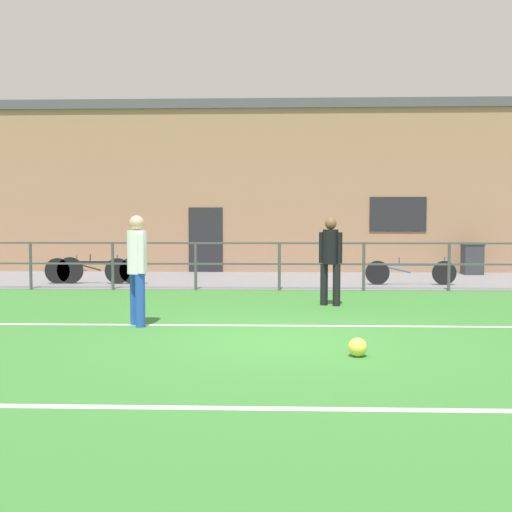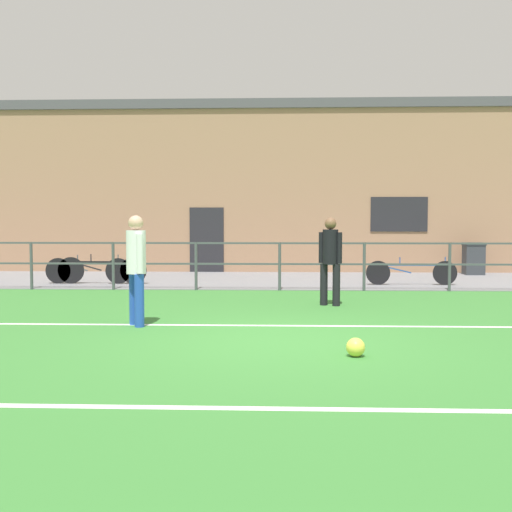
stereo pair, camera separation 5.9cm
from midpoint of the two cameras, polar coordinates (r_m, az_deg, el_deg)
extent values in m
cube|color=#387A33|center=(8.21, 2.59, -8.29)|extent=(60.00, 44.00, 0.04)
cube|color=white|center=(9.37, 2.53, -6.71)|extent=(36.00, 0.11, 0.00)
cube|color=white|center=(5.33, 2.84, -14.47)|extent=(36.00, 0.11, 0.00)
cube|color=slate|center=(16.62, 2.37, -2.31)|extent=(48.00, 5.00, 0.02)
cylinder|color=#474C51|center=(15.28, -20.71, -0.88)|extent=(0.07, 0.07, 1.15)
cylinder|color=#474C51|center=(14.62, -13.47, -0.94)|extent=(0.07, 0.07, 1.15)
cylinder|color=#474C51|center=(14.21, -5.68, -0.98)|extent=(0.07, 0.07, 1.15)
cylinder|color=#474C51|center=(14.08, 2.41, -1.01)|extent=(0.07, 0.07, 1.15)
cylinder|color=#474C51|center=(14.23, 10.49, -1.02)|extent=(0.07, 0.07, 1.15)
cylinder|color=#474C51|center=(14.66, 18.25, -1.00)|extent=(0.07, 0.07, 1.15)
cube|color=#474C51|center=(14.05, 2.42, 1.24)|extent=(36.00, 0.04, 0.04)
cube|color=#474C51|center=(14.08, 2.41, -0.78)|extent=(36.00, 0.04, 0.04)
cube|color=#A37A5B|center=(20.27, 2.34, 6.10)|extent=(28.00, 2.40, 5.25)
cube|color=#232328|center=(19.17, -4.68, 1.54)|extent=(1.10, 0.04, 2.10)
cube|color=#232328|center=(19.42, 13.69, 3.93)|extent=(1.80, 0.04, 1.10)
cube|color=#4C4C51|center=(20.59, 2.36, 13.84)|extent=(28.00, 2.56, 0.30)
cylinder|color=black|center=(11.60, 7.89, -2.79)|extent=(0.15, 0.15, 0.81)
cylinder|color=black|center=(11.68, 6.69, -2.74)|extent=(0.15, 0.15, 0.81)
cylinder|color=black|center=(11.59, 7.32, 0.89)|extent=(0.30, 0.30, 0.67)
sphere|color=brown|center=(11.58, 7.33, 3.12)|extent=(0.23, 0.23, 0.23)
cylinder|color=black|center=(11.53, 8.18, 0.78)|extent=(0.11, 0.11, 0.60)
cylinder|color=black|center=(11.64, 6.46, 0.82)|extent=(0.11, 0.11, 0.60)
cylinder|color=blue|center=(9.36, -11.00, -4.24)|extent=(0.15, 0.15, 0.82)
cylinder|color=blue|center=(9.60, -11.49, -4.06)|extent=(0.15, 0.15, 0.82)
cylinder|color=white|center=(9.42, -11.30, 0.38)|extent=(0.30, 0.30, 0.68)
sphere|color=tan|center=(9.41, -11.33, 3.15)|extent=(0.23, 0.23, 0.23)
cylinder|color=white|center=(9.24, -10.93, 0.21)|extent=(0.11, 0.11, 0.61)
cylinder|color=white|center=(9.59, -11.65, 0.31)|extent=(0.11, 0.11, 0.61)
sphere|color=#E5E04C|center=(7.34, 9.79, -8.65)|extent=(0.23, 0.23, 0.23)
cylinder|color=black|center=(16.33, -18.40, -1.36)|extent=(0.67, 0.04, 0.67)
cylinder|color=black|center=(15.85, -13.02, -1.41)|extent=(0.67, 0.04, 0.67)
cube|color=#4C5156|center=(16.06, -15.76, -0.61)|extent=(1.24, 0.04, 0.04)
cube|color=#4C5156|center=(16.19, -17.09, -0.99)|extent=(0.77, 0.03, 0.24)
cylinder|color=#4C5156|center=(16.14, -16.71, -0.25)|extent=(0.03, 0.03, 0.20)
cylinder|color=#4C5156|center=(15.83, -13.03, -0.37)|extent=(0.03, 0.03, 0.28)
cylinder|color=black|center=(15.52, 11.78, -1.59)|extent=(0.62, 0.04, 0.62)
cylinder|color=black|center=(15.89, 17.84, -1.57)|extent=(0.62, 0.04, 0.62)
cube|color=#234C99|center=(15.67, 14.86, -0.85)|extent=(1.33, 0.04, 0.04)
cube|color=#234C99|center=(15.58, 13.32, -1.22)|extent=(0.83, 0.03, 0.23)
cylinder|color=#234C99|center=(15.60, 13.79, -0.49)|extent=(0.03, 0.03, 0.20)
cylinder|color=#234C99|center=(15.87, 17.85, -0.60)|extent=(0.03, 0.03, 0.28)
cylinder|color=black|center=(16.22, -17.29, -1.33)|extent=(0.70, 0.04, 0.70)
cylinder|color=black|center=(15.75, -11.63, -1.38)|extent=(0.70, 0.04, 0.70)
cube|color=black|center=(15.95, -14.51, -0.54)|extent=(1.29, 0.04, 0.04)
cube|color=black|center=(16.08, -15.91, -0.94)|extent=(0.80, 0.03, 0.25)
cylinder|color=black|center=(16.02, -15.51, -0.18)|extent=(0.03, 0.03, 0.20)
cylinder|color=black|center=(15.73, -11.64, -0.30)|extent=(0.03, 0.03, 0.28)
cube|color=#33383D|center=(19.34, 20.29, -0.35)|extent=(0.57, 0.48, 0.90)
cube|color=#282C30|center=(19.32, 20.32, 1.10)|extent=(0.61, 0.52, 0.08)
camera|label=1|loc=(0.03, -89.87, 0.01)|focal=41.55mm
camera|label=2|loc=(0.03, 90.13, -0.01)|focal=41.55mm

